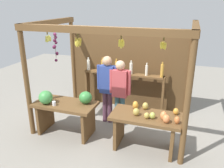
# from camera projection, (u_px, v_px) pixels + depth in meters

# --- Properties ---
(ground_plane) EXTENTS (12.00, 12.00, 0.00)m
(ground_plane) POSITION_uv_depth(u_px,v_px,m) (115.00, 123.00, 5.37)
(ground_plane) COLOR gray
(ground_plane) RESTS_ON ground
(market_stall) EXTENTS (3.18, 2.07, 2.29)m
(market_stall) POSITION_uv_depth(u_px,v_px,m) (121.00, 62.00, 5.31)
(market_stall) COLOR brown
(market_stall) RESTS_ON ground
(fruit_counter_left) EXTENTS (1.28, 0.66, 0.98)m
(fruit_counter_left) POSITION_uv_depth(u_px,v_px,m) (65.00, 107.00, 4.76)
(fruit_counter_left) COLOR brown
(fruit_counter_left) RESTS_ON ground
(fruit_counter_right) EXTENTS (1.28, 0.64, 0.86)m
(fruit_counter_right) POSITION_uv_depth(u_px,v_px,m) (147.00, 123.00, 4.28)
(fruit_counter_right) COLOR brown
(fruit_counter_right) RESTS_ON ground
(bottle_shelf_unit) EXTENTS (2.04, 0.22, 1.36)m
(bottle_shelf_unit) POSITION_uv_depth(u_px,v_px,m) (123.00, 80.00, 5.76)
(bottle_shelf_unit) COLOR brown
(bottle_shelf_unit) RESTS_ON ground
(vendor_man) EXTENTS (0.48, 0.21, 1.57)m
(vendor_man) POSITION_uv_depth(u_px,v_px,m) (107.00, 84.00, 5.14)
(vendor_man) COLOR #543143
(vendor_man) RESTS_ON ground
(vendor_woman) EXTENTS (0.48, 0.21, 1.51)m
(vendor_woman) POSITION_uv_depth(u_px,v_px,m) (120.00, 88.00, 4.99)
(vendor_woman) COLOR #375960
(vendor_woman) RESTS_ON ground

